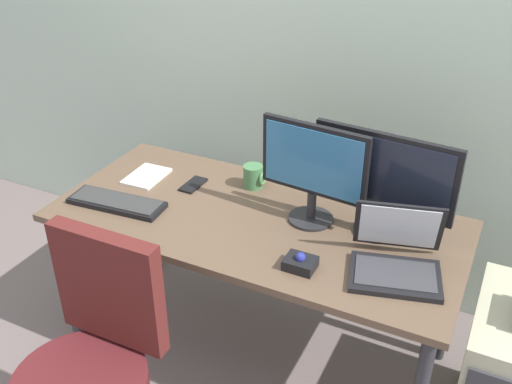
% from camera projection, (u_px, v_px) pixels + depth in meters
% --- Properties ---
extents(ground_plane, '(8.00, 8.00, 0.00)m').
position_uv_depth(ground_plane, '(256.00, 348.00, 2.71)').
color(ground_plane, slate).
extents(back_wall, '(6.00, 0.10, 2.80)m').
position_uv_depth(back_wall, '(328.00, 7.00, 2.57)').
color(back_wall, silver).
rests_on(back_wall, ground).
extents(desk, '(1.66, 0.76, 0.72)m').
position_uv_depth(desk, '(256.00, 232.00, 2.39)').
color(desk, brown).
rests_on(desk, ground).
extents(office_chair, '(0.52, 0.52, 0.97)m').
position_uv_depth(office_chair, '(95.00, 384.00, 1.96)').
color(office_chair, black).
rests_on(office_chair, ground).
extents(monitor_main, '(0.55, 0.18, 0.41)m').
position_uv_depth(monitor_main, '(382.00, 178.00, 2.15)').
color(monitor_main, '#262628').
rests_on(monitor_main, desk).
extents(monitor_side, '(0.44, 0.18, 0.41)m').
position_uv_depth(monitor_side, '(313.00, 168.00, 2.22)').
color(monitor_side, '#262628').
rests_on(monitor_side, desk).
extents(keyboard, '(0.42, 0.17, 0.03)m').
position_uv_depth(keyboard, '(117.00, 202.00, 2.43)').
color(keyboard, black).
rests_on(keyboard, desk).
extents(laptop, '(0.37, 0.36, 0.23)m').
position_uv_depth(laptop, '(396.00, 257.00, 2.03)').
color(laptop, black).
rests_on(laptop, desk).
extents(trackball_mouse, '(0.11, 0.09, 0.07)m').
position_uv_depth(trackball_mouse, '(300.00, 263.00, 2.05)').
color(trackball_mouse, black).
rests_on(trackball_mouse, desk).
extents(coffee_mug, '(0.10, 0.09, 0.10)m').
position_uv_depth(coffee_mug, '(254.00, 176.00, 2.55)').
color(coffee_mug, '#47814D').
rests_on(coffee_mug, desk).
extents(paper_notepad, '(0.16, 0.21, 0.01)m').
position_uv_depth(paper_notepad, '(146.00, 176.00, 2.64)').
color(paper_notepad, white).
rests_on(paper_notepad, desk).
extents(cell_phone, '(0.07, 0.14, 0.01)m').
position_uv_depth(cell_phone, '(193.00, 185.00, 2.58)').
color(cell_phone, black).
rests_on(cell_phone, desk).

